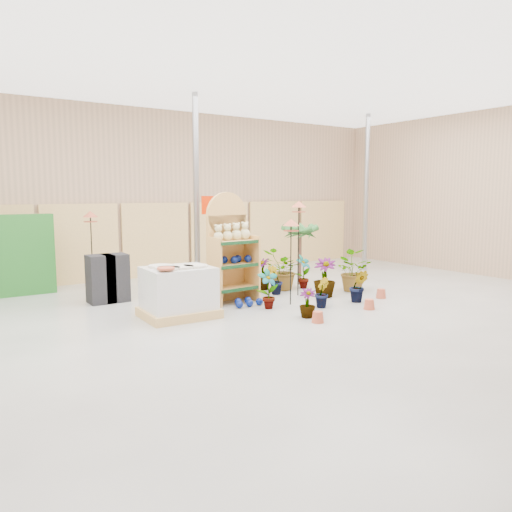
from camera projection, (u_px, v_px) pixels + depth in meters
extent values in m
cube|color=gray|center=(289.00, 325.00, 8.81)|extent=(15.00, 12.00, 0.10)
cube|color=white|center=(292.00, 54.00, 8.23)|extent=(15.00, 12.00, 0.10)
cube|color=#9C7B5E|center=(153.00, 194.00, 13.50)|extent=(15.00, 0.10, 4.50)
cylinder|color=gray|center=(366.00, 193.00, 14.45)|extent=(0.14, 0.14, 4.50)
cylinder|color=gray|center=(196.00, 194.00, 11.40)|extent=(0.14, 0.14, 4.50)
cube|color=tan|center=(81.00, 244.00, 12.44)|extent=(1.90, 0.06, 2.00)
cube|color=tan|center=(156.00, 240.00, 13.55)|extent=(1.90, 0.06, 2.00)
cube|color=tan|center=(220.00, 236.00, 14.66)|extent=(1.90, 0.06, 2.00)
cube|color=tan|center=(275.00, 233.00, 15.77)|extent=(1.90, 0.06, 2.00)
cube|color=tan|center=(323.00, 231.00, 16.88)|extent=(1.90, 0.06, 2.00)
cube|color=tan|center=(227.00, 258.00, 10.50)|extent=(0.96, 0.14, 1.81)
cylinder|color=tan|center=(226.00, 215.00, 10.39)|extent=(0.96, 0.14, 0.96)
cube|color=tan|center=(234.00, 287.00, 10.35)|extent=(0.94, 0.58, 0.04)
cube|color=#0F3819|center=(241.00, 289.00, 10.13)|extent=(0.92, 0.09, 0.06)
cube|color=tan|center=(234.00, 265.00, 10.29)|extent=(0.94, 0.58, 0.04)
cube|color=#0F3819|center=(241.00, 266.00, 10.07)|extent=(0.92, 0.09, 0.06)
cube|color=tan|center=(234.00, 242.00, 10.23)|extent=(0.94, 0.58, 0.04)
cube|color=#0F3819|center=(240.00, 243.00, 10.01)|extent=(0.92, 0.09, 0.06)
cube|color=tan|center=(214.00, 272.00, 10.05)|extent=(0.07, 0.53, 1.38)
cube|color=tan|center=(252.00, 268.00, 10.55)|extent=(0.07, 0.53, 1.38)
sphere|color=beige|center=(218.00, 236.00, 10.09)|extent=(0.19, 0.19, 0.19)
sphere|color=beige|center=(218.00, 229.00, 10.07)|extent=(0.15, 0.15, 0.15)
sphere|color=beige|center=(227.00, 236.00, 10.20)|extent=(0.20, 0.20, 0.20)
sphere|color=beige|center=(227.00, 228.00, 10.18)|extent=(0.15, 0.15, 0.15)
sphere|color=beige|center=(236.00, 235.00, 10.32)|extent=(0.21, 0.21, 0.21)
sphere|color=beige|center=(236.00, 227.00, 10.30)|extent=(0.15, 0.15, 0.15)
sphere|color=beige|center=(245.00, 234.00, 10.44)|extent=(0.22, 0.22, 0.22)
sphere|color=beige|center=(245.00, 226.00, 10.42)|extent=(0.15, 0.15, 0.15)
sphere|color=navy|center=(220.00, 261.00, 10.07)|extent=(0.16, 0.16, 0.16)
sphere|color=navy|center=(224.00, 260.00, 10.27)|extent=(0.16, 0.16, 0.16)
sphere|color=navy|center=(234.00, 260.00, 10.26)|extent=(0.16, 0.16, 0.16)
sphere|color=navy|center=(238.00, 259.00, 10.46)|extent=(0.16, 0.16, 0.16)
sphere|color=navy|center=(248.00, 259.00, 10.44)|extent=(0.16, 0.16, 0.16)
sphere|color=navy|center=(239.00, 305.00, 9.84)|extent=(0.15, 0.15, 0.15)
sphere|color=navy|center=(238.00, 302.00, 10.11)|extent=(0.15, 0.15, 0.15)
sphere|color=navy|center=(249.00, 303.00, 9.98)|extent=(0.15, 0.15, 0.15)
sphere|color=navy|center=(248.00, 300.00, 10.24)|extent=(0.15, 0.15, 0.15)
sphere|color=navy|center=(259.00, 302.00, 10.11)|extent=(0.15, 0.15, 0.15)
cube|color=tan|center=(179.00, 312.00, 9.18)|extent=(1.34, 1.13, 0.16)
cube|color=silver|center=(178.00, 288.00, 9.12)|extent=(1.23, 1.02, 0.76)
cylinder|color=beige|center=(168.00, 268.00, 8.79)|extent=(0.43, 0.43, 0.04)
cylinder|color=beige|center=(182.00, 267.00, 8.94)|extent=(0.43, 0.43, 0.04)
cylinder|color=beige|center=(195.00, 266.00, 9.09)|extent=(0.43, 0.43, 0.04)
cylinder|color=beige|center=(160.00, 266.00, 9.05)|extent=(0.43, 0.43, 0.04)
cube|color=black|center=(115.00, 289.00, 10.49)|extent=(0.50, 0.50, 0.50)
cube|color=black|center=(114.00, 266.00, 10.43)|extent=(0.50, 0.50, 0.50)
cube|color=black|center=(101.00, 291.00, 10.33)|extent=(0.50, 0.50, 0.50)
cube|color=black|center=(100.00, 267.00, 10.26)|extent=(0.50, 0.50, 0.50)
cube|color=#1E621F|center=(6.00, 256.00, 10.87)|extent=(2.00, 0.30, 1.80)
cylinder|color=gray|center=(211.00, 245.00, 11.19)|extent=(0.05, 0.05, 2.20)
cube|color=red|center=(212.00, 205.00, 11.05)|extent=(0.50, 0.03, 0.40)
cylinder|color=black|center=(291.00, 268.00, 10.10)|extent=(0.02, 0.02, 1.51)
cylinder|color=#B34C31|center=(291.00, 231.00, 10.01)|extent=(0.30, 0.30, 0.02)
cone|color=#B34C31|center=(291.00, 222.00, 9.99)|extent=(0.34, 0.34, 0.14)
cylinder|color=black|center=(298.00, 254.00, 11.00)|extent=(0.02, 0.02, 1.86)
cylinder|color=#B34C31|center=(299.00, 212.00, 10.89)|extent=(0.30, 0.30, 0.02)
cone|color=#B34C31|center=(299.00, 204.00, 10.87)|extent=(0.34, 0.34, 0.14)
cylinder|color=black|center=(92.00, 258.00, 11.27)|extent=(0.02, 0.02, 1.63)
cylinder|color=#B34C31|center=(91.00, 222.00, 11.16)|extent=(0.30, 0.30, 0.02)
cone|color=#B34C31|center=(90.00, 214.00, 11.14)|extent=(0.34, 0.34, 0.14)
cylinder|color=brown|center=(300.00, 260.00, 12.37)|extent=(0.10, 0.10, 1.25)
imported|color=#275E25|center=(268.00, 289.00, 9.77)|extent=(0.47, 0.37, 0.79)
imported|color=#275E25|center=(322.00, 293.00, 9.92)|extent=(0.41, 0.42, 0.60)
imported|color=#275E25|center=(324.00, 278.00, 10.89)|extent=(0.68, 0.68, 0.85)
imported|color=#275E25|center=(303.00, 272.00, 11.87)|extent=(0.47, 0.35, 0.81)
imported|color=#275E25|center=(275.00, 280.00, 11.18)|extent=(0.46, 0.44, 0.65)
imported|color=#275E25|center=(283.00, 270.00, 11.64)|extent=(0.99, 0.90, 0.96)
imported|color=#275E25|center=(307.00, 303.00, 9.11)|extent=(0.42, 0.42, 0.53)
imported|color=#275E25|center=(359.00, 286.00, 10.37)|extent=(0.48, 0.49, 0.69)
imported|color=#275E25|center=(351.00, 271.00, 11.54)|extent=(0.81, 0.91, 0.94)
imported|color=#275E25|center=(262.00, 274.00, 11.77)|extent=(0.47, 0.47, 0.74)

